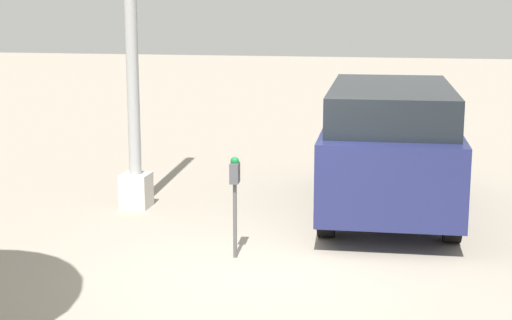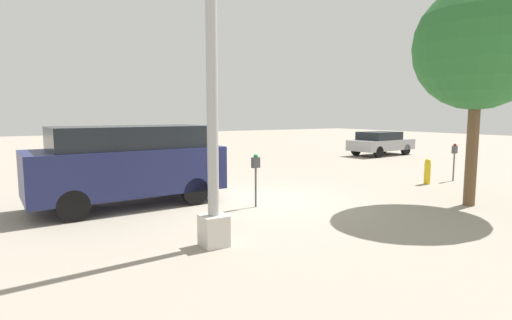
{
  "view_description": "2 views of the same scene",
  "coord_description": "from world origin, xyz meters",
  "px_view_note": "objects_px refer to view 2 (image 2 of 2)",
  "views": [
    {
      "loc": [
        -8.86,
        -1.78,
        3.21
      ],
      "look_at": [
        0.72,
        0.19,
        1.26
      ],
      "focal_mm": 55.0,
      "sensor_mm": 36.0,
      "label": 1
    },
    {
      "loc": [
        5.64,
        8.73,
        2.3
      ],
      "look_at": [
        0.58,
        0.49,
        1.18
      ],
      "focal_mm": 28.0,
      "sensor_mm": 36.0,
      "label": 2
    }
  ],
  "objects_px": {
    "parking_meter_far": "(454,153)",
    "fire_hydrant": "(427,171)",
    "lamp_post": "(212,112)",
    "parked_van": "(128,162)",
    "car_distant": "(381,143)",
    "parking_meter_near": "(256,168)",
    "street_tree": "(478,47)"
  },
  "relations": [
    {
      "from": "parking_meter_near",
      "to": "fire_hydrant",
      "type": "xyz_separation_m",
      "value": [
        -6.54,
        0.17,
        -0.55
      ]
    },
    {
      "from": "parking_meter_near",
      "to": "parked_van",
      "type": "xyz_separation_m",
      "value": [
        2.63,
        -1.84,
        0.12
      ]
    },
    {
      "from": "parking_meter_near",
      "to": "parked_van",
      "type": "height_order",
      "value": "parked_van"
    },
    {
      "from": "lamp_post",
      "to": "fire_hydrant",
      "type": "bearing_deg",
      "value": -167.31
    },
    {
      "from": "parking_meter_far",
      "to": "street_tree",
      "type": "distance_m",
      "value": 4.96
    },
    {
      "from": "street_tree",
      "to": "fire_hydrant",
      "type": "xyz_separation_m",
      "value": [
        -1.83,
        -2.5,
        -3.49
      ]
    },
    {
      "from": "parking_meter_far",
      "to": "car_distant",
      "type": "distance_m",
      "value": 8.66
    },
    {
      "from": "parked_van",
      "to": "parking_meter_near",
      "type": "bearing_deg",
      "value": 142.43
    },
    {
      "from": "parking_meter_near",
      "to": "parked_van",
      "type": "relative_size",
      "value": 0.28
    },
    {
      "from": "parked_van",
      "to": "street_tree",
      "type": "bearing_deg",
      "value": 145.78
    },
    {
      "from": "lamp_post",
      "to": "street_tree",
      "type": "bearing_deg",
      "value": 175.53
    },
    {
      "from": "parking_meter_far",
      "to": "fire_hydrant",
      "type": "bearing_deg",
      "value": -7.45
    },
    {
      "from": "lamp_post",
      "to": "parked_van",
      "type": "relative_size",
      "value": 1.31
    },
    {
      "from": "car_distant",
      "to": "parking_meter_far",
      "type": "bearing_deg",
      "value": -127.08
    },
    {
      "from": "parked_van",
      "to": "car_distant",
      "type": "relative_size",
      "value": 1.16
    },
    {
      "from": "parking_meter_far",
      "to": "car_distant",
      "type": "height_order",
      "value": "car_distant"
    },
    {
      "from": "car_distant",
      "to": "parked_van",
      "type": "bearing_deg",
      "value": -165.53
    },
    {
      "from": "car_distant",
      "to": "fire_hydrant",
      "type": "bearing_deg",
      "value": -134.21
    },
    {
      "from": "parking_meter_far",
      "to": "car_distant",
      "type": "xyz_separation_m",
      "value": [
        -4.66,
        -7.29,
        -0.24
      ]
    },
    {
      "from": "lamp_post",
      "to": "parked_van",
      "type": "distance_m",
      "value": 4.18
    },
    {
      "from": "parking_meter_near",
      "to": "fire_hydrant",
      "type": "distance_m",
      "value": 6.56
    },
    {
      "from": "lamp_post",
      "to": "parking_meter_near",
      "type": "bearing_deg",
      "value": -135.45
    },
    {
      "from": "parked_van",
      "to": "car_distant",
      "type": "xyz_separation_m",
      "value": [
        -15.17,
        -5.21,
        -0.38
      ]
    },
    {
      "from": "lamp_post",
      "to": "car_distant",
      "type": "relative_size",
      "value": 1.52
    },
    {
      "from": "parking_meter_far",
      "to": "lamp_post",
      "type": "bearing_deg",
      "value": 6.44
    },
    {
      "from": "parking_meter_near",
      "to": "lamp_post",
      "type": "xyz_separation_m",
      "value": [
        2.17,
        2.14,
        1.36
      ]
    },
    {
      "from": "parking_meter_near",
      "to": "parking_meter_far",
      "type": "xyz_separation_m",
      "value": [
        -7.87,
        0.25,
        -0.02
      ]
    },
    {
      "from": "parked_van",
      "to": "car_distant",
      "type": "bearing_deg",
      "value": -163.69
    },
    {
      "from": "street_tree",
      "to": "car_distant",
      "type": "bearing_deg",
      "value": -128.86
    },
    {
      "from": "parking_meter_far",
      "to": "parking_meter_near",
      "type": "bearing_deg",
      "value": -6.01
    },
    {
      "from": "parked_van",
      "to": "street_tree",
      "type": "xyz_separation_m",
      "value": [
        -7.34,
        4.51,
        2.81
      ]
    },
    {
      "from": "parking_meter_near",
      "to": "fire_hydrant",
      "type": "relative_size",
      "value": 1.56
    }
  ]
}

